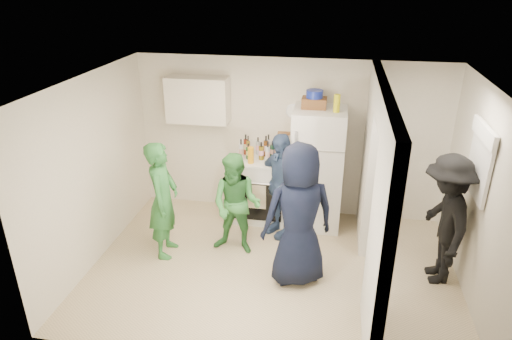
{
  "coord_description": "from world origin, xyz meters",
  "views": [
    {
      "loc": [
        0.68,
        -5.01,
        3.68
      ],
      "look_at": [
        -0.29,
        0.4,
        1.25
      ],
      "focal_mm": 32.0,
      "sensor_mm": 36.0,
      "label": 1
    }
  ],
  "objects_px": {
    "blue_bowl": "(315,94)",
    "wicker_basket": "(314,103)",
    "person_denim": "(280,185)",
    "person_nook": "(444,220)",
    "person_green_center": "(236,205)",
    "fridge": "(317,169)",
    "person_green_left": "(163,200)",
    "yellow_cup_stack_top": "(337,103)",
    "stove": "(261,188)",
    "person_navy": "(299,216)"
  },
  "relations": [
    {
      "from": "person_denim",
      "to": "person_nook",
      "type": "bearing_deg",
      "value": 23.42
    },
    {
      "from": "person_green_left",
      "to": "person_nook",
      "type": "distance_m",
      "value": 3.62
    },
    {
      "from": "blue_bowl",
      "to": "yellow_cup_stack_top",
      "type": "bearing_deg",
      "value": -25.11
    },
    {
      "from": "person_navy",
      "to": "person_nook",
      "type": "bearing_deg",
      "value": 167.94
    },
    {
      "from": "blue_bowl",
      "to": "person_nook",
      "type": "height_order",
      "value": "blue_bowl"
    },
    {
      "from": "person_denim",
      "to": "person_nook",
      "type": "distance_m",
      "value": 2.25
    },
    {
      "from": "person_navy",
      "to": "wicker_basket",
      "type": "bearing_deg",
      "value": -114.42
    },
    {
      "from": "person_nook",
      "to": "blue_bowl",
      "type": "bearing_deg",
      "value": -127.98
    },
    {
      "from": "yellow_cup_stack_top",
      "to": "person_denim",
      "type": "distance_m",
      "value": 1.42
    },
    {
      "from": "wicker_basket",
      "to": "yellow_cup_stack_top",
      "type": "bearing_deg",
      "value": -25.11
    },
    {
      "from": "person_green_left",
      "to": "person_green_center",
      "type": "xyz_separation_m",
      "value": [
        0.96,
        0.22,
        -0.1
      ]
    },
    {
      "from": "fridge",
      "to": "yellow_cup_stack_top",
      "type": "distance_m",
      "value": 1.08
    },
    {
      "from": "fridge",
      "to": "yellow_cup_stack_top",
      "type": "bearing_deg",
      "value": -24.44
    },
    {
      "from": "wicker_basket",
      "to": "blue_bowl",
      "type": "xyz_separation_m",
      "value": [
        0.0,
        0.0,
        0.13
      ]
    },
    {
      "from": "person_denim",
      "to": "person_green_center",
      "type": "bearing_deg",
      "value": -90.11
    },
    {
      "from": "yellow_cup_stack_top",
      "to": "stove",
      "type": "bearing_deg",
      "value": 173.14
    },
    {
      "from": "wicker_basket",
      "to": "person_navy",
      "type": "relative_size",
      "value": 0.19
    },
    {
      "from": "person_green_left",
      "to": "blue_bowl",
      "type": "bearing_deg",
      "value": -61.08
    },
    {
      "from": "blue_bowl",
      "to": "fridge",
      "type": "bearing_deg",
      "value": -26.57
    },
    {
      "from": "wicker_basket",
      "to": "blue_bowl",
      "type": "height_order",
      "value": "blue_bowl"
    },
    {
      "from": "person_denim",
      "to": "person_green_left",
      "type": "bearing_deg",
      "value": -109.57
    },
    {
      "from": "fridge",
      "to": "person_nook",
      "type": "distance_m",
      "value": 1.99
    },
    {
      "from": "stove",
      "to": "person_denim",
      "type": "bearing_deg",
      "value": -51.02
    },
    {
      "from": "person_green_center",
      "to": "blue_bowl",
      "type": "bearing_deg",
      "value": 54.62
    },
    {
      "from": "fridge",
      "to": "person_denim",
      "type": "height_order",
      "value": "fridge"
    },
    {
      "from": "person_navy",
      "to": "blue_bowl",
      "type": "bearing_deg",
      "value": -114.42
    },
    {
      "from": "yellow_cup_stack_top",
      "to": "person_navy",
      "type": "bearing_deg",
      "value": -104.61
    },
    {
      "from": "yellow_cup_stack_top",
      "to": "person_denim",
      "type": "height_order",
      "value": "yellow_cup_stack_top"
    },
    {
      "from": "wicker_basket",
      "to": "person_denim",
      "type": "relative_size",
      "value": 0.22
    },
    {
      "from": "blue_bowl",
      "to": "person_navy",
      "type": "height_order",
      "value": "blue_bowl"
    },
    {
      "from": "blue_bowl",
      "to": "person_green_left",
      "type": "relative_size",
      "value": 0.15
    },
    {
      "from": "person_green_left",
      "to": "person_nook",
      "type": "xyz_separation_m",
      "value": [
        3.62,
        0.06,
        0.03
      ]
    },
    {
      "from": "stove",
      "to": "fridge",
      "type": "distance_m",
      "value": 0.96
    },
    {
      "from": "fridge",
      "to": "blue_bowl",
      "type": "bearing_deg",
      "value": 153.43
    },
    {
      "from": "wicker_basket",
      "to": "person_nook",
      "type": "xyz_separation_m",
      "value": [
        1.73,
        -1.19,
        -1.07
      ]
    },
    {
      "from": "person_green_left",
      "to": "person_navy",
      "type": "relative_size",
      "value": 0.89
    },
    {
      "from": "person_green_center",
      "to": "person_nook",
      "type": "height_order",
      "value": "person_nook"
    },
    {
      "from": "person_green_left",
      "to": "person_nook",
      "type": "bearing_deg",
      "value": -93.67
    },
    {
      "from": "blue_bowl",
      "to": "wicker_basket",
      "type": "bearing_deg",
      "value": 0.0
    },
    {
      "from": "blue_bowl",
      "to": "person_nook",
      "type": "relative_size",
      "value": 0.14
    },
    {
      "from": "blue_bowl",
      "to": "person_denim",
      "type": "distance_m",
      "value": 1.4
    },
    {
      "from": "person_green_center",
      "to": "person_denim",
      "type": "bearing_deg",
      "value": 54.0
    },
    {
      "from": "wicker_basket",
      "to": "person_denim",
      "type": "bearing_deg",
      "value": -131.06
    },
    {
      "from": "stove",
      "to": "person_green_center",
      "type": "bearing_deg",
      "value": -99.39
    },
    {
      "from": "person_green_center",
      "to": "person_navy",
      "type": "relative_size",
      "value": 0.79
    },
    {
      "from": "fridge",
      "to": "person_nook",
      "type": "relative_size",
      "value": 1.08
    },
    {
      "from": "fridge",
      "to": "person_denim",
      "type": "bearing_deg",
      "value": -140.64
    },
    {
      "from": "stove",
      "to": "person_green_left",
      "type": "relative_size",
      "value": 0.62
    },
    {
      "from": "person_green_left",
      "to": "person_navy",
      "type": "xyz_separation_m",
      "value": [
        1.85,
        -0.28,
        0.1
      ]
    },
    {
      "from": "wicker_basket",
      "to": "yellow_cup_stack_top",
      "type": "relative_size",
      "value": 1.4
    }
  ]
}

